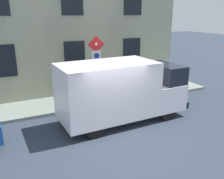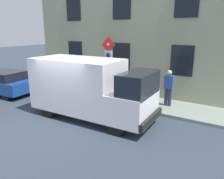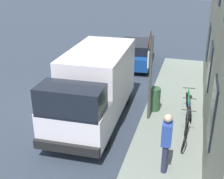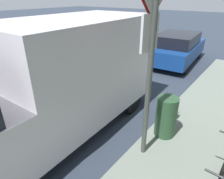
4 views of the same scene
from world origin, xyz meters
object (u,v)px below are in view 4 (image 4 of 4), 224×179
sign_post_stacked (150,45)px  delivery_van (61,77)px  parked_hatchback (176,47)px  litter_bin (166,117)px

sign_post_stacked → delivery_van: size_ratio=0.58×
parked_hatchback → sign_post_stacked: bearing=-168.9°
parked_hatchback → litter_bin: 5.83m
delivery_van → sign_post_stacked: bearing=96.1°
parked_hatchback → litter_bin: parked_hatchback is taller
delivery_van → parked_hatchback: (0.16, 6.53, -0.60)m
sign_post_stacked → litter_bin: (0.14, 0.75, -1.64)m
delivery_van → litter_bin: (2.05, 1.02, -0.74)m
parked_hatchback → litter_bin: size_ratio=4.58×
parked_hatchback → litter_bin: (1.89, -5.51, -0.14)m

